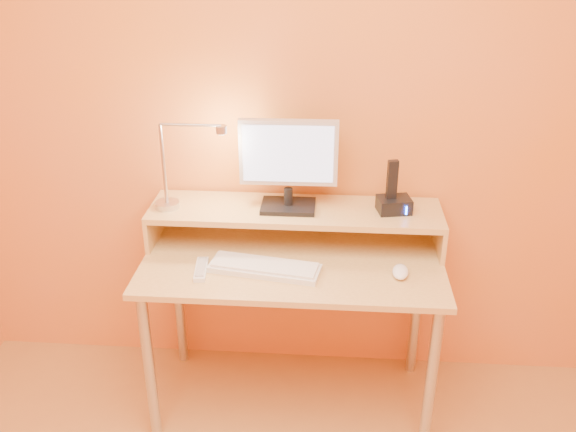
# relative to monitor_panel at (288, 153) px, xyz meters

# --- Properties ---
(wall_back) EXTENTS (3.00, 0.04, 2.50)m
(wall_back) POSITION_rel_monitor_panel_xyz_m (0.03, 0.16, 0.13)
(wall_back) COLOR #D87B49
(wall_back) RESTS_ON floor
(desk_leg_fl) EXTENTS (0.04, 0.04, 0.69)m
(desk_leg_fl) POSITION_rel_monitor_panel_xyz_m (-0.52, -0.41, -0.77)
(desk_leg_fl) COLOR #BBBBC0
(desk_leg_fl) RESTS_ON floor
(desk_leg_fr) EXTENTS (0.04, 0.04, 0.69)m
(desk_leg_fr) POSITION_rel_monitor_panel_xyz_m (0.58, -0.41, -0.77)
(desk_leg_fr) COLOR #BBBBC0
(desk_leg_fr) RESTS_ON floor
(desk_leg_bl) EXTENTS (0.04, 0.04, 0.69)m
(desk_leg_bl) POSITION_rel_monitor_panel_xyz_m (-0.52, 0.09, -0.77)
(desk_leg_bl) COLOR #BBBBC0
(desk_leg_bl) RESTS_ON floor
(desk_leg_br) EXTENTS (0.04, 0.04, 0.69)m
(desk_leg_br) POSITION_rel_monitor_panel_xyz_m (0.58, 0.09, -0.77)
(desk_leg_br) COLOR #BBBBC0
(desk_leg_br) RESTS_ON floor
(desk_lower) EXTENTS (1.20, 0.60, 0.02)m
(desk_lower) POSITION_rel_monitor_panel_xyz_m (0.03, -0.16, -0.41)
(desk_lower) COLOR #DFB36D
(desk_lower) RESTS_ON floor
(shelf_riser_left) EXTENTS (0.02, 0.30, 0.14)m
(shelf_riser_left) POSITION_rel_monitor_panel_xyz_m (-0.56, -0.01, -0.33)
(shelf_riser_left) COLOR #DFB36D
(shelf_riser_left) RESTS_ON desk_lower
(shelf_riser_right) EXTENTS (0.02, 0.30, 0.14)m
(shelf_riser_right) POSITION_rel_monitor_panel_xyz_m (0.62, -0.01, -0.33)
(shelf_riser_right) COLOR #DFB36D
(shelf_riser_right) RESTS_ON desk_lower
(desk_shelf) EXTENTS (1.20, 0.30, 0.02)m
(desk_shelf) POSITION_rel_monitor_panel_xyz_m (0.03, -0.01, -0.25)
(desk_shelf) COLOR #DFB36D
(desk_shelf) RESTS_ON desk_lower
(monitor_foot) EXTENTS (0.22, 0.16, 0.02)m
(monitor_foot) POSITION_rel_monitor_panel_xyz_m (0.00, -0.01, -0.23)
(monitor_foot) COLOR black
(monitor_foot) RESTS_ON desk_shelf
(monitor_neck) EXTENTS (0.04, 0.04, 0.07)m
(monitor_neck) POSITION_rel_monitor_panel_xyz_m (0.00, -0.01, -0.19)
(monitor_neck) COLOR black
(monitor_neck) RESTS_ON monitor_foot
(monitor_panel) EXTENTS (0.39, 0.04, 0.27)m
(monitor_panel) POSITION_rel_monitor_panel_xyz_m (0.00, 0.00, 0.00)
(monitor_panel) COLOR silver
(monitor_panel) RESTS_ON monitor_neck
(monitor_back) EXTENTS (0.35, 0.02, 0.23)m
(monitor_back) POSITION_rel_monitor_panel_xyz_m (0.00, 0.02, 0.00)
(monitor_back) COLOR black
(monitor_back) RESTS_ON monitor_panel
(monitor_screen) EXTENTS (0.36, 0.01, 0.23)m
(monitor_screen) POSITION_rel_monitor_panel_xyz_m (0.00, -0.02, 0.00)
(monitor_screen) COLOR #B3CAFD
(monitor_screen) RESTS_ON monitor_panel
(lamp_base) EXTENTS (0.10, 0.10, 0.02)m
(lamp_base) POSITION_rel_monitor_panel_xyz_m (-0.50, -0.04, -0.23)
(lamp_base) COLOR #BBBBC0
(lamp_base) RESTS_ON desk_shelf
(lamp_post) EXTENTS (0.01, 0.01, 0.33)m
(lamp_post) POSITION_rel_monitor_panel_xyz_m (-0.50, -0.04, -0.05)
(lamp_post) COLOR #BBBBC0
(lamp_post) RESTS_ON lamp_base
(lamp_arm) EXTENTS (0.24, 0.01, 0.01)m
(lamp_arm) POSITION_rel_monitor_panel_xyz_m (-0.38, -0.04, 0.12)
(lamp_arm) COLOR #BBBBC0
(lamp_arm) RESTS_ON lamp_post
(lamp_head) EXTENTS (0.04, 0.04, 0.03)m
(lamp_head) POSITION_rel_monitor_panel_xyz_m (-0.26, -0.04, 0.10)
(lamp_head) COLOR #BBBBC0
(lamp_head) RESTS_ON lamp_arm
(lamp_bulb) EXTENTS (0.03, 0.03, 0.00)m
(lamp_bulb) POSITION_rel_monitor_panel_xyz_m (-0.26, -0.04, 0.09)
(lamp_bulb) COLOR #FFEAC6
(lamp_bulb) RESTS_ON lamp_head
(phone_dock) EXTENTS (0.15, 0.12, 0.06)m
(phone_dock) POSITION_rel_monitor_panel_xyz_m (0.43, -0.01, -0.21)
(phone_dock) COLOR black
(phone_dock) RESTS_ON desk_shelf
(phone_handset) EXTENTS (0.04, 0.03, 0.16)m
(phone_handset) POSITION_rel_monitor_panel_xyz_m (0.41, -0.01, -0.10)
(phone_handset) COLOR black
(phone_handset) RESTS_ON phone_dock
(phone_led) EXTENTS (0.01, 0.00, 0.04)m
(phone_led) POSITION_rel_monitor_panel_xyz_m (0.47, -0.06, -0.21)
(phone_led) COLOR #357DFF
(phone_led) RESTS_ON phone_dock
(keyboard) EXTENTS (0.45, 0.21, 0.02)m
(keyboard) POSITION_rel_monitor_panel_xyz_m (-0.07, -0.25, -0.39)
(keyboard) COLOR white
(keyboard) RESTS_ON desk_lower
(mouse) EXTENTS (0.07, 0.11, 0.04)m
(mouse) POSITION_rel_monitor_panel_xyz_m (0.45, -0.25, -0.38)
(mouse) COLOR white
(mouse) RESTS_ON desk_lower
(remote_control) EXTENTS (0.06, 0.17, 0.02)m
(remote_control) POSITION_rel_monitor_panel_xyz_m (-0.32, -0.27, -0.39)
(remote_control) COLOR white
(remote_control) RESTS_ON desk_lower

